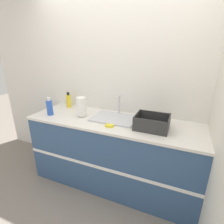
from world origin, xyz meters
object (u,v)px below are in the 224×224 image
(bottle_blue, at_px, (50,107))
(bottle_yellow, at_px, (69,101))
(sink, at_px, (114,117))
(paper_towel_roll, at_px, (81,107))
(dish_rack, at_px, (152,124))

(bottle_blue, height_order, bottle_yellow, bottle_blue)
(sink, height_order, bottle_blue, sink)
(paper_towel_roll, relative_size, bottle_yellow, 1.11)
(sink, relative_size, bottle_blue, 2.30)
(sink, bearing_deg, paper_towel_roll, -169.06)
(paper_towel_roll, bearing_deg, bottle_blue, -164.21)
(paper_towel_roll, bearing_deg, bottle_yellow, 146.64)
(paper_towel_roll, height_order, dish_rack, paper_towel_roll)
(sink, xyz_separation_m, bottle_blue, (-0.84, -0.20, 0.09))
(paper_towel_roll, distance_m, dish_rack, 0.92)
(sink, bearing_deg, bottle_yellow, 168.12)
(paper_towel_roll, relative_size, dish_rack, 0.70)
(dish_rack, bearing_deg, sink, 168.12)
(sink, relative_size, bottle_yellow, 2.41)
(sink, xyz_separation_m, dish_rack, (0.49, -0.10, 0.04))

